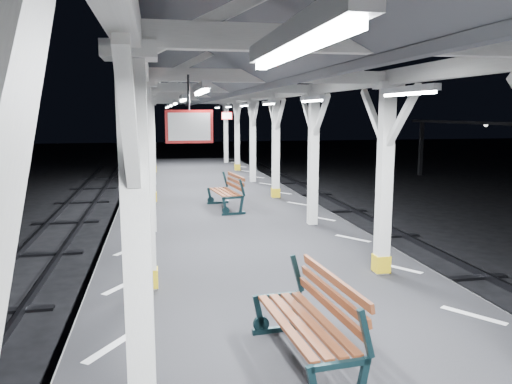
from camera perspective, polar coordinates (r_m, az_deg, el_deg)
name	(u,v)px	position (r m, az deg, el deg)	size (l,w,h in m)	color
platform	(304,366)	(7.00, 5.55, -19.19)	(6.00, 50.00, 1.00)	black
hazard_stripes_left	(111,347)	(6.56, -16.29, -16.65)	(1.00, 48.00, 0.01)	silver
hazard_stripes_right	(473,315)	(7.81, 23.57, -12.80)	(1.00, 48.00, 0.01)	silver
canopy	(310,49)	(6.20, 6.19, 15.93)	(5.40, 49.00, 4.65)	silver
bench_mid	(314,319)	(5.74, 6.61, -14.18)	(0.86, 1.96, 1.03)	black
bench_far	(229,191)	(14.65, -3.15, 0.15)	(0.92, 1.94, 1.01)	black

